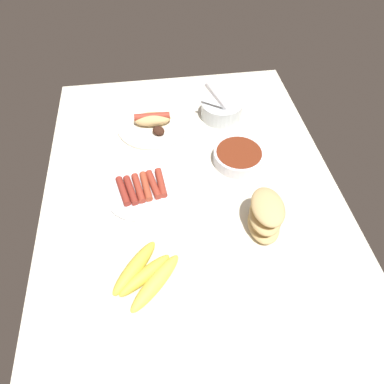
{
  "coord_description": "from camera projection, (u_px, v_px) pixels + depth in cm",
  "views": [
    {
      "loc": [
        63.43,
        -8.72,
        79.25
      ],
      "look_at": [
        3.99,
        -0.42,
        3.0
      ],
      "focal_mm": 30.87,
      "sensor_mm": 36.0,
      "label": 1
    }
  ],
  "objects": [
    {
      "name": "bowl_coleslaw",
      "position": [
        222.0,
        109.0,
        1.2
      ],
      "size": [
        14.99,
        14.99,
        15.71
      ],
      "color": "silver",
      "rests_on": "ground_plane"
    },
    {
      "name": "ground_plane",
      "position": [
        192.0,
        191.0,
        1.03
      ],
      "size": [
        120.0,
        90.0,
        3.0
      ],
      "primitive_type": "cube",
      "color": "silver"
    },
    {
      "name": "plate_hotdog_assembled",
      "position": [
        153.0,
        123.0,
        1.18
      ],
      "size": [
        25.85,
        25.85,
        5.61
      ],
      "color": "white",
      "rests_on": "ground_plane"
    },
    {
      "name": "bowl_chili",
      "position": [
        239.0,
        156.0,
        1.07
      ],
      "size": [
        16.26,
        16.26,
        4.25
      ],
      "color": "white",
      "rests_on": "ground_plane"
    },
    {
      "name": "banana_bunch",
      "position": [
        145.0,
        275.0,
        0.82
      ],
      "size": [
        20.44,
        19.41,
        3.94
      ],
      "color": "gold",
      "rests_on": "ground_plane"
    },
    {
      "name": "plate_sausages",
      "position": [
        143.0,
        189.0,
        1.0
      ],
      "size": [
        23.15,
        23.15,
        3.12
      ],
      "color": "white",
      "rests_on": "ground_plane"
    },
    {
      "name": "bread_stack",
      "position": [
        265.0,
        216.0,
        0.89
      ],
      "size": [
        14.45,
        11.0,
        10.8
      ],
      "color": "tan",
      "rests_on": "ground_plane"
    }
  ]
}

